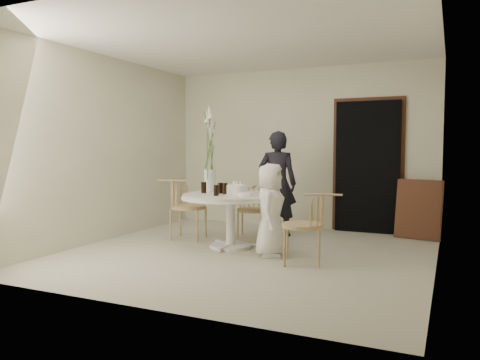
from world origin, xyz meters
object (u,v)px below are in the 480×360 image
at_px(table, 230,203).
at_px(chair_left, 180,200).
at_px(boy, 270,210).
at_px(birthday_cake, 236,190).
at_px(chair_far, 253,204).
at_px(flower_vase, 210,158).
at_px(chair_right, 313,218).
at_px(girl, 277,184).

bearing_deg(table, chair_left, 165.68).
distance_m(boy, birthday_cake, 0.69).
height_order(chair_far, flower_vase, flower_vase).
distance_m(chair_far, chair_left, 1.11).
height_order(chair_left, birthday_cake, birthday_cake).
bearing_deg(chair_right, flower_vase, -126.26).
bearing_deg(flower_vase, chair_right, -22.28).
height_order(chair_right, boy, boy).
bearing_deg(boy, birthday_cake, 54.70).
bearing_deg(boy, chair_right, -116.18).
bearing_deg(chair_far, boy, -70.90).
bearing_deg(flower_vase, birthday_cake, -25.52).
bearing_deg(girl, birthday_cake, 67.93).
bearing_deg(chair_right, girl, -160.84).
xyz_separation_m(chair_right, chair_left, (-2.21, 0.67, 0.03)).
relative_size(table, girl, 0.82).
bearing_deg(boy, chair_left, 62.69).
distance_m(chair_left, boy, 1.70).
bearing_deg(birthday_cake, chair_right, -20.72).
distance_m(birthday_cake, flower_vase, 0.74).
bearing_deg(table, flower_vase, 148.90).
relative_size(chair_far, chair_left, 0.86).
height_order(chair_far, chair_left, chair_left).
distance_m(chair_right, flower_vase, 2.00).
bearing_deg(chair_left, flower_vase, -96.12).
height_order(chair_left, flower_vase, flower_vase).
xyz_separation_m(chair_left, birthday_cake, (1.02, -0.22, 0.22)).
height_order(table, chair_right, chair_right).
distance_m(chair_far, birthday_cake, 0.92).
distance_m(chair_right, birthday_cake, 1.30).
bearing_deg(boy, table, 58.90).
height_order(chair_left, girl, girl).
bearing_deg(chair_left, boy, -118.46).
xyz_separation_m(chair_left, flower_vase, (0.47, 0.04, 0.64)).
relative_size(chair_left, boy, 0.77).
height_order(chair_right, girl, girl).
xyz_separation_m(table, chair_right, (1.27, -0.43, -0.07)).
height_order(chair_right, birthday_cake, birthday_cake).
relative_size(chair_far, girl, 0.48).
xyz_separation_m(girl, boy, (0.39, -1.34, -0.22)).
bearing_deg(table, chair_right, -18.67).
height_order(table, boy, boy).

